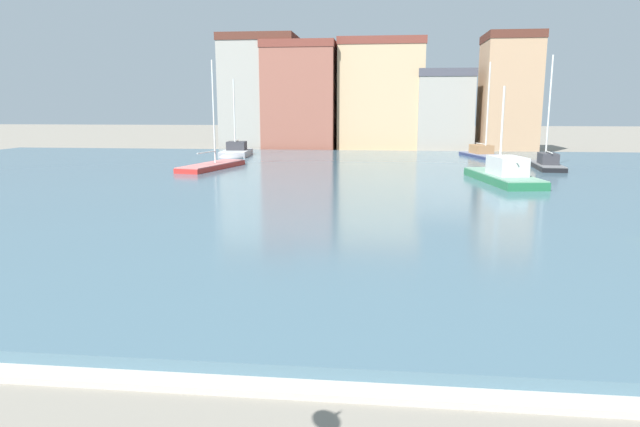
{
  "coord_description": "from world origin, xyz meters",
  "views": [
    {
      "loc": [
        0.6,
        0.6,
        4.61
      ],
      "look_at": [
        -0.79,
        13.18,
        2.2
      ],
      "focal_mm": 31.18,
      "sensor_mm": 36.0,
      "label": 1
    }
  ],
  "objects_px": {
    "sailboat_green": "(499,177)",
    "sailboat_grey": "(235,154)",
    "sailboat_red": "(217,167)",
    "sailboat_navy": "(485,156)",
    "sailboat_black": "(545,165)"
  },
  "relations": [
    {
      "from": "sailboat_green",
      "to": "sailboat_grey",
      "type": "bearing_deg",
      "value": 143.16
    },
    {
      "from": "sailboat_black",
      "to": "sailboat_red",
      "type": "distance_m",
      "value": 23.75
    },
    {
      "from": "sailboat_grey",
      "to": "sailboat_green",
      "type": "bearing_deg",
      "value": -36.84
    },
    {
      "from": "sailboat_black",
      "to": "sailboat_navy",
      "type": "distance_m",
      "value": 8.63
    },
    {
      "from": "sailboat_grey",
      "to": "sailboat_red",
      "type": "height_order",
      "value": "sailboat_red"
    },
    {
      "from": "sailboat_grey",
      "to": "sailboat_black",
      "type": "xyz_separation_m",
      "value": [
        24.77,
        -7.09,
        -0.04
      ]
    },
    {
      "from": "sailboat_green",
      "to": "sailboat_navy",
      "type": "relative_size",
      "value": 1.05
    },
    {
      "from": "sailboat_green",
      "to": "sailboat_navy",
      "type": "height_order",
      "value": "sailboat_navy"
    },
    {
      "from": "sailboat_green",
      "to": "sailboat_grey",
      "type": "xyz_separation_m",
      "value": [
        -19.98,
        14.97,
        -0.05
      ]
    },
    {
      "from": "sailboat_black",
      "to": "sailboat_navy",
      "type": "relative_size",
      "value": 0.98
    },
    {
      "from": "sailboat_grey",
      "to": "sailboat_navy",
      "type": "height_order",
      "value": "sailboat_navy"
    },
    {
      "from": "sailboat_navy",
      "to": "sailboat_black",
      "type": "bearing_deg",
      "value": -71.26
    },
    {
      "from": "sailboat_green",
      "to": "sailboat_grey",
      "type": "relative_size",
      "value": 1.24
    },
    {
      "from": "sailboat_navy",
      "to": "sailboat_red",
      "type": "bearing_deg",
      "value": -152.81
    },
    {
      "from": "sailboat_green",
      "to": "sailboat_grey",
      "type": "distance_m",
      "value": 24.97
    }
  ]
}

